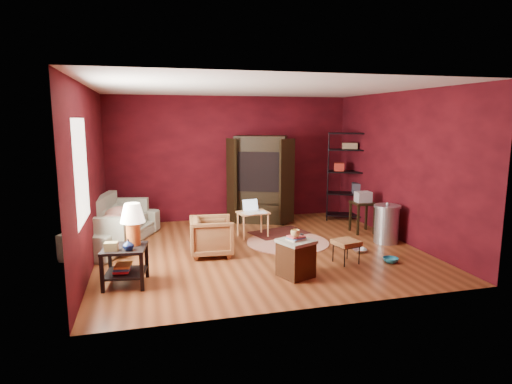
% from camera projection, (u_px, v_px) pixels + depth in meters
% --- Properties ---
extents(room, '(5.54, 5.04, 2.84)m').
position_uv_depth(room, '(257.00, 171.00, 7.36)').
color(room, brown).
rests_on(room, ground).
extents(sofa, '(1.50, 2.29, 0.87)m').
position_uv_depth(sofa, '(114.00, 222.00, 7.82)').
color(sofa, gray).
rests_on(sofa, ground).
extents(armchair, '(0.71, 0.75, 0.72)m').
position_uv_depth(armchair, '(212.00, 234.00, 7.24)').
color(armchair, black).
rests_on(armchair, ground).
extents(pet_bowl_steel, '(0.26, 0.11, 0.25)m').
position_uv_depth(pet_bowl_steel, '(360.00, 245.00, 7.42)').
color(pet_bowl_steel, silver).
rests_on(pet_bowl_steel, ground).
extents(pet_bowl_turquoise, '(0.26, 0.16, 0.24)m').
position_uv_depth(pet_bowl_turquoise, '(391.00, 255.00, 6.89)').
color(pet_bowl_turquoise, teal).
rests_on(pet_bowl_turquoise, ground).
extents(vase, '(0.18, 0.18, 0.15)m').
position_uv_depth(vase, '(128.00, 245.00, 5.74)').
color(vase, '#0B1439').
rests_on(vase, side_table).
extents(mug, '(0.13, 0.11, 0.13)m').
position_uv_depth(mug, '(295.00, 232.00, 6.12)').
color(mug, '#D6B768').
rests_on(mug, hamper).
extents(side_table, '(0.64, 0.64, 1.14)m').
position_uv_depth(side_table, '(129.00, 236.00, 5.92)').
color(side_table, black).
rests_on(side_table, ground).
extents(sofa_cushions, '(1.15, 2.03, 0.80)m').
position_uv_depth(sofa_cushions, '(114.00, 224.00, 7.81)').
color(sofa_cushions, gray).
rests_on(sofa_cushions, sofa).
extents(hamper, '(0.59, 0.59, 0.64)m').
position_uv_depth(hamper, '(296.00, 257.00, 6.25)').
color(hamper, '#41200F').
rests_on(hamper, ground).
extents(footstool, '(0.44, 0.44, 0.38)m').
position_uv_depth(footstool, '(346.00, 243.00, 6.83)').
color(footstool, black).
rests_on(footstool, ground).
extents(rug_round, '(1.64, 1.64, 0.01)m').
position_uv_depth(rug_round, '(288.00, 242.00, 8.02)').
color(rug_round, beige).
rests_on(rug_round, ground).
extents(rug_oriental, '(1.24, 0.99, 0.01)m').
position_uv_depth(rug_oriental, '(279.00, 233.00, 8.66)').
color(rug_oriental, '#541B16').
rests_on(rug_oriental, ground).
extents(laptop_desk, '(0.63, 0.53, 0.72)m').
position_uv_depth(laptop_desk, '(253.00, 214.00, 8.36)').
color(laptop_desk, '#FFB974').
rests_on(laptop_desk, ground).
extents(tv_armoire, '(1.39, 1.14, 1.93)m').
position_uv_depth(tv_armoire, '(261.00, 178.00, 9.49)').
color(tv_armoire, black).
rests_on(tv_armoire, ground).
extents(wire_shelving, '(1.06, 0.78, 1.99)m').
position_uv_depth(wire_shelving, '(349.00, 172.00, 9.69)').
color(wire_shelving, black).
rests_on(wire_shelving, ground).
extents(small_stand, '(0.43, 0.43, 0.84)m').
position_uv_depth(small_stand, '(363.00, 202.00, 8.64)').
color(small_stand, black).
rests_on(small_stand, ground).
extents(trash_can, '(0.61, 0.61, 0.77)m').
position_uv_depth(trash_can, '(387.00, 224.00, 7.97)').
color(trash_can, '#B7BABF').
rests_on(trash_can, ground).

